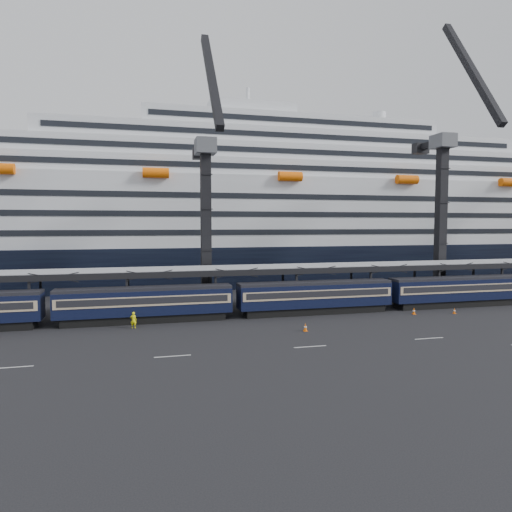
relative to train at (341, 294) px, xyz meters
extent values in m
plane|color=black|center=(4.65, -10.00, -2.20)|extent=(260.00, 260.00, 0.00)
cube|color=beige|center=(-33.35, -14.00, -2.19)|extent=(3.00, 0.15, 0.02)
cube|color=beige|center=(-21.35, -14.00, -2.19)|extent=(3.00, 0.15, 0.02)
cube|color=beige|center=(-9.35, -14.00, -2.19)|extent=(3.00, 0.15, 0.02)
cube|color=beige|center=(2.65, -14.00, -2.19)|extent=(3.00, 0.15, 0.02)
cube|color=black|center=(-23.35, 0.00, -1.75)|extent=(17.48, 2.40, 0.90)
cube|color=black|center=(-23.35, 0.00, 0.05)|extent=(19.00, 2.80, 2.70)
cube|color=tan|center=(-23.35, 0.00, 0.35)|extent=(18.62, 2.92, 1.05)
cube|color=black|center=(-23.35, 0.00, 0.40)|extent=(17.86, 2.98, 0.70)
cube|color=black|center=(-23.35, 0.00, 1.55)|extent=(19.00, 2.50, 0.35)
cube|color=black|center=(-3.35, 0.00, -1.75)|extent=(17.48, 2.40, 0.90)
cube|color=black|center=(-3.35, 0.00, 0.05)|extent=(19.00, 2.80, 2.70)
cube|color=tan|center=(-3.35, 0.00, 0.35)|extent=(18.62, 2.92, 1.05)
cube|color=black|center=(-3.35, 0.00, 0.40)|extent=(17.86, 2.98, 0.70)
cube|color=black|center=(-3.35, 0.00, 1.55)|extent=(19.00, 2.50, 0.35)
cube|color=black|center=(16.65, 0.00, -1.75)|extent=(17.48, 2.40, 0.90)
cube|color=black|center=(16.65, 0.00, 0.05)|extent=(19.00, 2.80, 2.70)
cube|color=tan|center=(16.65, 0.00, 0.35)|extent=(18.62, 2.92, 1.05)
cube|color=black|center=(16.65, 0.00, 0.40)|extent=(17.86, 2.98, 0.70)
cube|color=black|center=(16.65, 0.00, 1.55)|extent=(19.00, 2.50, 0.35)
cube|color=gray|center=(4.65, 4.00, 3.20)|extent=(130.00, 6.00, 0.25)
cube|color=black|center=(4.65, 1.00, 2.90)|extent=(130.00, 0.25, 0.70)
cube|color=black|center=(4.65, 7.00, 2.90)|extent=(130.00, 0.25, 0.70)
cube|color=black|center=(-35.35, 1.20, 0.50)|extent=(0.25, 0.25, 5.40)
cube|color=black|center=(-35.35, 6.80, 0.50)|extent=(0.25, 0.25, 5.40)
cube|color=black|center=(-25.35, 1.20, 0.50)|extent=(0.25, 0.25, 5.40)
cube|color=black|center=(-25.35, 6.80, 0.50)|extent=(0.25, 0.25, 5.40)
cube|color=black|center=(-15.35, 1.20, 0.50)|extent=(0.25, 0.25, 5.40)
cube|color=black|center=(-15.35, 6.80, 0.50)|extent=(0.25, 0.25, 5.40)
cube|color=black|center=(-5.35, 1.20, 0.50)|extent=(0.25, 0.25, 5.40)
cube|color=black|center=(-5.35, 6.80, 0.50)|extent=(0.25, 0.25, 5.40)
cube|color=black|center=(4.65, 1.20, 0.50)|extent=(0.25, 0.25, 5.40)
cube|color=black|center=(4.65, 6.80, 0.50)|extent=(0.25, 0.25, 5.40)
cube|color=black|center=(14.65, 1.20, 0.50)|extent=(0.25, 0.25, 5.40)
cube|color=black|center=(14.65, 6.80, 0.50)|extent=(0.25, 0.25, 5.40)
cube|color=black|center=(24.65, 1.20, 0.50)|extent=(0.25, 0.25, 5.40)
cube|color=black|center=(24.65, 6.80, 0.50)|extent=(0.25, 0.25, 5.40)
cube|color=black|center=(4.65, 36.00, 1.30)|extent=(200.00, 28.00, 7.00)
cube|color=silver|center=(4.65, 36.00, 10.80)|extent=(190.00, 26.88, 12.00)
cube|color=silver|center=(4.65, 36.00, 18.30)|extent=(160.00, 24.64, 3.00)
cube|color=black|center=(4.65, 23.63, 18.30)|extent=(153.60, 0.12, 0.90)
cube|color=silver|center=(4.65, 36.00, 21.30)|extent=(124.00, 21.84, 3.00)
cube|color=black|center=(4.65, 25.03, 21.30)|extent=(119.04, 0.12, 0.90)
cube|color=silver|center=(4.65, 36.00, 24.30)|extent=(90.00, 19.04, 3.00)
cube|color=black|center=(4.65, 26.43, 24.30)|extent=(86.40, 0.12, 0.90)
cube|color=silver|center=(4.65, 36.00, 27.30)|extent=(56.00, 16.24, 3.00)
cube|color=black|center=(4.65, 27.83, 27.30)|extent=(53.76, 0.12, 0.90)
cube|color=silver|center=(-3.35, 36.00, 29.80)|extent=(16.00, 12.00, 2.50)
cylinder|color=silver|center=(24.65, 36.00, 30.30)|extent=(2.80, 2.80, 3.00)
cylinder|color=#FF6408|center=(-21.35, 21.96, 16.60)|extent=(4.00, 1.60, 1.60)
cylinder|color=#FF6408|center=(0.65, 21.96, 16.60)|extent=(4.00, 1.60, 1.60)
cylinder|color=#FF6408|center=(22.65, 21.96, 16.60)|extent=(4.00, 1.60, 1.60)
cylinder|color=#FF6408|center=(44.65, 21.96, 16.60)|extent=(4.00, 1.60, 1.60)
cube|color=#47484E|center=(-15.35, 9.00, -1.20)|extent=(4.50, 4.50, 2.00)
cube|color=black|center=(-15.35, 9.00, 8.80)|extent=(1.30, 1.30, 18.00)
cube|color=#47484E|center=(-15.35, 9.00, 18.80)|extent=(2.60, 3.20, 2.00)
cube|color=black|center=(-15.35, 3.21, 25.69)|extent=(0.90, 12.26, 14.37)
cube|color=black|center=(-15.35, 11.52, 18.80)|extent=(0.90, 5.04, 0.90)
cube|color=black|center=(-15.35, 14.04, 18.60)|extent=(2.20, 1.60, 1.60)
cube|color=#47484E|center=(19.65, 8.00, -1.20)|extent=(4.50, 4.50, 2.00)
cube|color=black|center=(19.65, 8.00, 9.80)|extent=(1.30, 1.30, 20.00)
cube|color=#47484E|center=(19.65, 8.00, 20.80)|extent=(2.60, 3.20, 2.00)
cube|color=black|center=(19.65, 2.26, 28.99)|extent=(0.90, 12.21, 16.90)
cube|color=black|center=(19.65, 10.80, 20.80)|extent=(0.90, 5.60, 0.90)
cube|color=black|center=(19.65, 13.60, 20.60)|extent=(2.20, 1.60, 1.60)
imported|color=#FFF80D|center=(-24.62, -2.77, -1.34)|extent=(0.70, 0.54, 1.73)
cube|color=#FF6408|center=(-7.70, -8.33, -2.18)|extent=(0.41, 0.41, 0.04)
cone|color=#FF6408|center=(-7.70, -8.33, -1.77)|extent=(0.35, 0.35, 0.78)
cylinder|color=white|center=(-7.70, -8.33, -1.77)|extent=(0.29, 0.29, 0.13)
cube|color=#FF6408|center=(12.99, -4.18, -2.18)|extent=(0.34, 0.34, 0.04)
cone|color=#FF6408|center=(12.99, -4.18, -1.84)|extent=(0.29, 0.29, 0.65)
cylinder|color=white|center=(12.99, -4.18, -1.84)|extent=(0.24, 0.24, 0.11)
cube|color=#FF6408|center=(8.00, -3.34, -2.18)|extent=(0.41, 0.41, 0.04)
cone|color=#FF6408|center=(8.00, -3.34, -1.77)|extent=(0.34, 0.34, 0.77)
cylinder|color=white|center=(8.00, -3.34, -1.77)|extent=(0.29, 0.29, 0.13)
camera|label=1|loc=(-23.66, -51.28, 8.62)|focal=32.00mm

